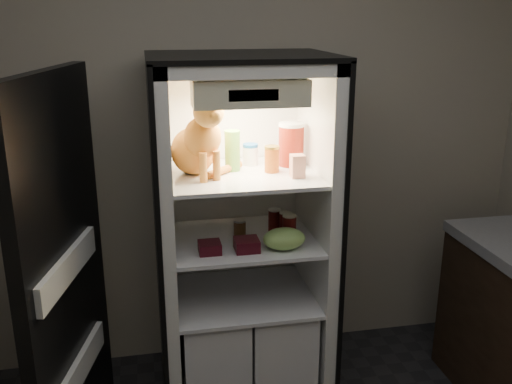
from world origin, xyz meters
TOP-DOWN VIEW (x-y plane):
  - room_shell at (0.00, 0.00)m, footprint 3.60×3.60m
  - refrigerator at (0.00, 1.38)m, footprint 0.90×0.72m
  - fridge_door at (-0.84, 0.93)m, footprint 0.25×0.86m
  - tabby_cat at (-0.22, 1.33)m, footprint 0.41×0.44m
  - parmesan_shaker at (-0.04, 1.38)m, footprint 0.08×0.08m
  - mayo_tub at (0.07, 1.47)m, footprint 0.08×0.08m
  - salsa_jar at (0.15, 1.31)m, footprint 0.08×0.08m
  - pepper_jar at (0.28, 1.42)m, footprint 0.13×0.13m
  - cream_carton at (0.25, 1.19)m, footprint 0.07×0.07m
  - soda_can_a at (0.18, 1.37)m, footprint 0.07×0.07m
  - soda_can_b at (0.23, 1.31)m, footprint 0.07×0.07m
  - soda_can_c at (0.23, 1.25)m, footprint 0.07×0.07m
  - condiment_jar at (-0.01, 1.35)m, footprint 0.07×0.07m
  - grape_bag at (0.17, 1.14)m, footprint 0.21×0.16m
  - berry_box_left at (-0.19, 1.16)m, footprint 0.11×0.11m
  - berry_box_right at (-0.01, 1.15)m, footprint 0.12×0.12m

SIDE VIEW (x-z plane):
  - refrigerator at x=0.00m, z-range -0.15..1.73m
  - fridge_door at x=-0.84m, z-range -0.01..1.84m
  - berry_box_left at x=-0.19m, z-range 0.94..0.99m
  - berry_box_right at x=-0.01m, z-range 0.94..1.00m
  - condiment_jar at x=-0.01m, z-range 0.94..1.03m
  - grape_bag at x=0.17m, z-range 0.94..1.05m
  - soda_can_a at x=0.18m, z-range 0.94..1.07m
  - soda_can_b at x=0.23m, z-range 0.94..1.07m
  - soda_can_c at x=0.23m, z-range 0.94..1.07m
  - cream_carton at x=0.25m, z-range 1.29..1.40m
  - mayo_tub at x=0.07m, z-range 1.29..1.40m
  - salsa_jar at x=0.15m, z-range 1.29..1.42m
  - parmesan_shaker at x=-0.04m, z-range 1.29..1.50m
  - pepper_jar at x=0.28m, z-range 1.29..1.52m
  - tabby_cat at x=-0.22m, z-range 1.23..1.68m
  - room_shell at x=0.00m, z-range -0.18..3.42m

